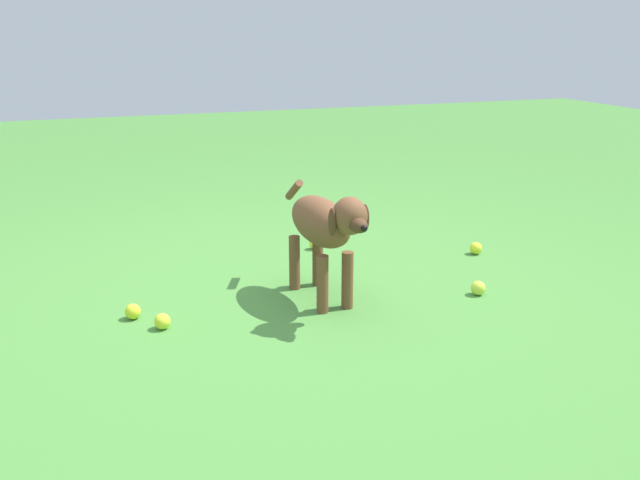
{
  "coord_description": "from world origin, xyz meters",
  "views": [
    {
      "loc": [
        -0.85,
        -2.75,
        1.18
      ],
      "look_at": [
        0.13,
        0.0,
        0.27
      ],
      "focal_mm": 39.03,
      "sensor_mm": 36.0,
      "label": 1
    }
  ],
  "objects_px": {
    "tennis_ball_1": "(476,248)",
    "tennis_ball_0": "(133,311)",
    "dog": "(324,226)",
    "tennis_ball_2": "(478,288)",
    "tennis_ball_3": "(315,243)",
    "tennis_ball_4": "(162,321)"
  },
  "relations": [
    {
      "from": "dog",
      "to": "tennis_ball_2",
      "type": "distance_m",
      "value": 0.77
    },
    {
      "from": "dog",
      "to": "tennis_ball_3",
      "type": "height_order",
      "value": "dog"
    },
    {
      "from": "tennis_ball_1",
      "to": "tennis_ball_4",
      "type": "relative_size",
      "value": 1.0
    },
    {
      "from": "tennis_ball_4",
      "to": "tennis_ball_2",
      "type": "bearing_deg",
      "value": -4.41
    },
    {
      "from": "tennis_ball_2",
      "to": "tennis_ball_4",
      "type": "relative_size",
      "value": 1.0
    },
    {
      "from": "tennis_ball_3",
      "to": "tennis_ball_0",
      "type": "bearing_deg",
      "value": -148.42
    },
    {
      "from": "tennis_ball_0",
      "to": "tennis_ball_1",
      "type": "xyz_separation_m",
      "value": [
        1.82,
        0.26,
        0.0
      ]
    },
    {
      "from": "tennis_ball_0",
      "to": "tennis_ball_4",
      "type": "bearing_deg",
      "value": -54.52
    },
    {
      "from": "tennis_ball_2",
      "to": "tennis_ball_3",
      "type": "bearing_deg",
      "value": 118.22
    },
    {
      "from": "dog",
      "to": "tennis_ball_2",
      "type": "bearing_deg",
      "value": 71.48
    },
    {
      "from": "tennis_ball_2",
      "to": "tennis_ball_0",
      "type": "bearing_deg",
      "value": 170.5
    },
    {
      "from": "dog",
      "to": "tennis_ball_1",
      "type": "bearing_deg",
      "value": 104.42
    },
    {
      "from": "tennis_ball_0",
      "to": "tennis_ball_1",
      "type": "relative_size",
      "value": 1.0
    },
    {
      "from": "tennis_ball_0",
      "to": "dog",
      "type": "bearing_deg",
      "value": -6.08
    },
    {
      "from": "dog",
      "to": "tennis_ball_0",
      "type": "xyz_separation_m",
      "value": [
        -0.82,
        0.09,
        -0.32
      ]
    },
    {
      "from": "tennis_ball_3",
      "to": "tennis_ball_4",
      "type": "distance_m",
      "value": 1.21
    },
    {
      "from": "tennis_ball_0",
      "to": "tennis_ball_1",
      "type": "distance_m",
      "value": 1.84
    },
    {
      "from": "tennis_ball_3",
      "to": "tennis_ball_4",
      "type": "xyz_separation_m",
      "value": [
        -0.93,
        -0.78,
        0.0
      ]
    },
    {
      "from": "dog",
      "to": "tennis_ball_3",
      "type": "distance_m",
      "value": 0.82
    },
    {
      "from": "tennis_ball_1",
      "to": "tennis_ball_4",
      "type": "xyz_separation_m",
      "value": [
        -1.71,
        -0.41,
        0.0
      ]
    },
    {
      "from": "tennis_ball_0",
      "to": "tennis_ball_1",
      "type": "height_order",
      "value": "same"
    },
    {
      "from": "tennis_ball_1",
      "to": "tennis_ball_0",
      "type": "bearing_deg",
      "value": -171.75
    }
  ]
}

